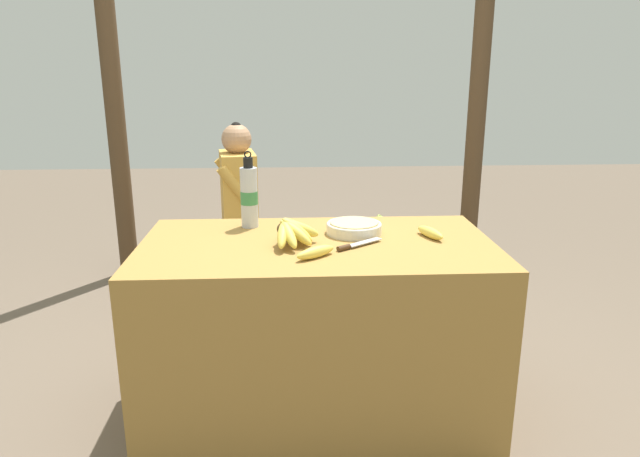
{
  "coord_description": "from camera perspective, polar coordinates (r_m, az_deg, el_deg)",
  "views": [
    {
      "loc": [
        -0.1,
        -2.07,
        1.39
      ],
      "look_at": [
        0.01,
        0.05,
        0.78
      ],
      "focal_mm": 32.0,
      "sensor_mm": 36.0,
      "label": 1
    }
  ],
  "objects": [
    {
      "name": "ground_plane",
      "position": [
        2.49,
        -0.26,
        -17.94
      ],
      "size": [
        12.0,
        12.0,
        0.0
      ],
      "primitive_type": "plane",
      "color": "brown"
    },
    {
      "name": "market_counter",
      "position": [
        2.3,
        -0.27,
        -10.24
      ],
      "size": [
        1.34,
        0.74,
        0.74
      ],
      "color": "olive",
      "rests_on": "ground_plane"
    },
    {
      "name": "banana_bunch_ripe",
      "position": [
        2.12,
        -2.78,
        -0.13
      ],
      "size": [
        0.17,
        0.26,
        0.12
      ],
      "color": "#4C381E",
      "rests_on": "market_counter"
    },
    {
      "name": "serving_bowl",
      "position": [
        2.28,
        3.42,
        0.14
      ],
      "size": [
        0.22,
        0.22,
        0.05
      ],
      "color": "silver",
      "rests_on": "market_counter"
    },
    {
      "name": "water_bottle",
      "position": [
        2.36,
        -7.1,
        3.24
      ],
      "size": [
        0.07,
        0.07,
        0.32
      ],
      "color": "silver",
      "rests_on": "market_counter"
    },
    {
      "name": "loose_banana_front",
      "position": [
        1.99,
        -0.46,
        -2.39
      ],
      "size": [
        0.15,
        0.13,
        0.04
      ],
      "rotation": [
        0.0,
        0.0,
        0.65
      ],
      "color": "#E0C64C",
      "rests_on": "market_counter"
    },
    {
      "name": "loose_banana_side",
      "position": [
        2.26,
        10.97,
        -0.41
      ],
      "size": [
        0.09,
        0.16,
        0.04
      ],
      "rotation": [
        0.0,
        0.0,
        -1.2
      ],
      "color": "#E0C64C",
      "rests_on": "market_counter"
    },
    {
      "name": "knife",
      "position": [
        2.1,
        3.34,
        -1.68
      ],
      "size": [
        0.18,
        0.15,
        0.02
      ],
      "rotation": [
        0.0,
        0.0,
        0.64
      ],
      "color": "#BCBCC1",
      "rests_on": "market_counter"
    },
    {
      "name": "wooden_bench",
      "position": [
        3.57,
        -1.88,
        -1.16
      ],
      "size": [
        1.75,
        0.32,
        0.4
      ],
      "color": "brown",
      "rests_on": "ground_plane"
    },
    {
      "name": "seated_vendor",
      "position": [
        3.48,
        -8.85,
        2.83
      ],
      "size": [
        0.44,
        0.41,
        1.08
      ],
      "rotation": [
        0.0,
        0.0,
        3.3
      ],
      "color": "#564C60",
      "rests_on": "ground_plane"
    },
    {
      "name": "banana_bunch_green",
      "position": [
        3.58,
        6.27,
        0.72
      ],
      "size": [
        0.15,
        0.23,
        0.11
      ],
      "color": "#4C381E",
      "rests_on": "wooden_bench"
    },
    {
      "name": "support_post_near",
      "position": [
        3.96,
        -20.11,
        13.88
      ],
      "size": [
        0.12,
        0.12,
        2.62
      ],
      "color": "#4C3823",
      "rests_on": "ground_plane"
    },
    {
      "name": "support_post_far",
      "position": [
        4.0,
        15.65,
        14.26
      ],
      "size": [
        0.12,
        0.12,
        2.62
      ],
      "color": "#4C3823",
      "rests_on": "ground_plane"
    }
  ]
}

